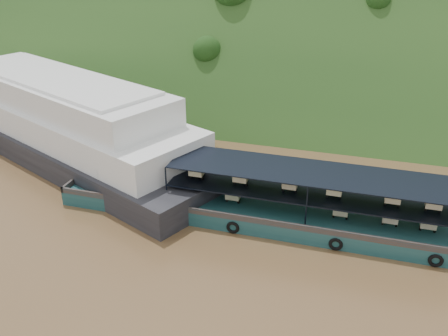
# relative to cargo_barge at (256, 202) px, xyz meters

# --- Properties ---
(ground) EXTENTS (160.00, 160.00, 0.00)m
(ground) POSITION_rel_cargo_barge_xyz_m (-1.20, -1.61, -1.12)
(ground) COLOR brown
(ground) RESTS_ON ground
(hillside) EXTENTS (140.00, 39.60, 39.60)m
(hillside) POSITION_rel_cargo_barge_xyz_m (-1.20, 34.39, -1.12)
(hillside) COLOR #1D3B15
(hillside) RESTS_ON ground
(cargo_barge) EXTENTS (35.00, 7.18, 4.54)m
(cargo_barge) POSITION_rel_cargo_barge_xyz_m (0.00, 0.00, 0.00)
(cargo_barge) COLOR #123C40
(cargo_barge) RESTS_ON ground
(passenger_ferry) EXTENTS (41.87, 26.16, 8.35)m
(passenger_ferry) POSITION_rel_cargo_barge_xyz_m (-22.71, 6.77, 2.50)
(passenger_ferry) COLOR black
(passenger_ferry) RESTS_ON ground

